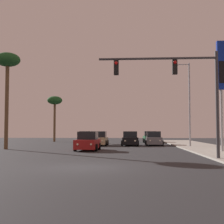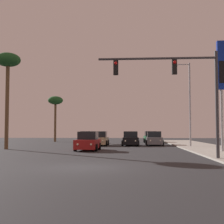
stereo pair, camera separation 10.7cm
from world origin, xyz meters
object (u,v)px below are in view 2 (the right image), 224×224
Objects in this scene: palm_tree_far at (55,102)px; car_grey at (154,139)px; car_green at (151,137)px; car_tan at (100,139)px; car_white at (87,137)px; palm_tree_near at (8,65)px; traffic_light_mast at (182,82)px; car_black at (130,139)px; street_lamp at (189,100)px; car_red at (88,142)px.

car_grey is at bearing -36.79° from palm_tree_far.
car_tan is (-6.56, -9.72, 0.00)m from car_green.
palm_tree_near reaches higher than car_white.
palm_tree_near reaches higher than car_green.
car_white is 19.08m from palm_tree_near.
palm_tree_near is (-15.03, 9.92, 3.34)m from traffic_light_mast.
car_black and car_green have the same top height.
palm_tree_near is at bearing 32.47° from car_grey.
palm_tree_far is (-8.42, 12.27, 5.52)m from car_tan.
traffic_light_mast is 0.79× the size of palm_tree_near.
street_lamp reaches higher than car_green.
street_lamp reaches higher than palm_tree_far.
traffic_light_mast is 0.81× the size of street_lamp.
car_green is 0.60× the size of palm_tree_far.
car_tan is (-3.65, -0.15, 0.00)m from car_black.
car_green is 0.47× the size of palm_tree_near.
palm_tree_far reaches higher than car_green.
palm_tree_near reaches higher than palm_tree_far.
car_tan is (0.10, 9.01, 0.00)m from car_red.
car_green is 1.01× the size of car_tan.
car_white is at bearing -80.12° from car_red.
palm_tree_near reaches higher than traffic_light_mast.
car_black is 15.94m from palm_tree_near.
car_white is 28.77m from traffic_light_mast.
palm_tree_near is (-5.23, -16.84, 7.31)m from car_white.
traffic_light_mast is (7.00, -8.64, 3.97)m from car_red.
traffic_light_mast is at bearing -33.44° from palm_tree_near.
palm_tree_far is at bearing 90.86° from palm_tree_near.
car_black is (6.55, -8.96, 0.00)m from car_white.
car_tan is 0.59× the size of traffic_light_mast.
car_red is at bearing 58.22° from car_grey.
car_grey is at bearing 131.92° from street_lamp.
car_red is 11.81m from traffic_light_mast.
palm_tree_near is 20.08m from palm_tree_far.
palm_tree_near is (-8.12, -7.73, 7.31)m from car_tan.
traffic_light_mast is at bearing 111.76° from car_white.
car_white is 1.00× the size of car_tan.
car_black is at bearing 100.36° from traffic_light_mast.
car_green is at bearing -89.14° from car_grey.
car_grey is 0.48× the size of street_lamp.
car_grey is 1.00× the size of car_tan.
car_grey is 0.59× the size of palm_tree_far.
car_white is 1.00× the size of car_grey.
traffic_light_mast is at bearing 111.85° from car_tan.
car_green is at bearing -9.65° from palm_tree_far.
car_red is 10.93m from palm_tree_near.
car_tan is 13.38m from palm_tree_near.
car_red is 9.01m from car_tan.
car_red is 0.47× the size of palm_tree_near.
car_red is 23.51m from palm_tree_far.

